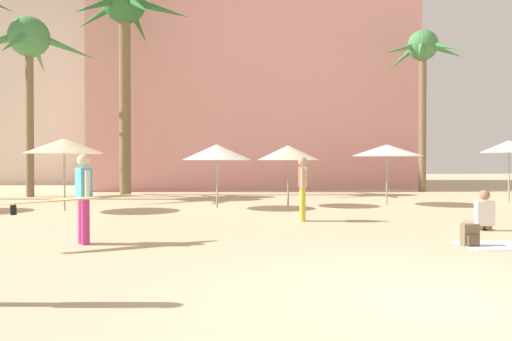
{
  "coord_description": "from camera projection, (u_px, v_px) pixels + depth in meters",
  "views": [
    {
      "loc": [
        -2.98,
        -5.22,
        1.57
      ],
      "look_at": [
        -0.41,
        7.94,
        1.37
      ],
      "focal_mm": 35.44,
      "sensor_mm": 36.0,
      "label": 1
    }
  ],
  "objects": [
    {
      "name": "palm_tree_left",
      "position": [
        29.0,
        47.0,
        23.21
      ],
      "size": [
        6.04,
        5.85,
        8.3
      ],
      "color": "brown",
      "rests_on": "ground"
    },
    {
      "name": "ground",
      "position": [
        425.0,
        301.0,
        5.72
      ],
      "size": [
        120.0,
        120.0,
        0.0
      ],
      "primitive_type": "plane",
      "color": "#C6B28C"
    },
    {
      "name": "cafe_umbrella_3",
      "position": [
        64.0,
        146.0,
        16.41
      ],
      "size": [
        2.54,
        2.54,
        2.37
      ],
      "color": "gray",
      "rests_on": "ground"
    },
    {
      "name": "backpack",
      "position": [
        470.0,
        236.0,
        9.48
      ],
      "size": [
        0.31,
        0.26,
        0.42
      ],
      "rotation": [
        0.0,
        0.0,
        4.63
      ],
      "color": "brown",
      "rests_on": "ground"
    },
    {
      "name": "cafe_umbrella_2",
      "position": [
        509.0,
        147.0,
        19.74
      ],
      "size": [
        2.15,
        2.15,
        2.45
      ],
      "color": "gray",
      "rests_on": "ground"
    },
    {
      "name": "cafe_umbrella_1",
      "position": [
        217.0,
        152.0,
        17.41
      ],
      "size": [
        2.38,
        2.38,
        2.21
      ],
      "color": "gray",
      "rests_on": "ground"
    },
    {
      "name": "person_mid_center",
      "position": [
        83.0,
        196.0,
        9.61
      ],
      "size": [
        2.84,
        1.33,
        1.74
      ],
      "rotation": [
        0.0,
        0.0,
        0.42
      ],
      "color": "#B7337F",
      "rests_on": "ground"
    },
    {
      "name": "hotel_pink",
      "position": [
        246.0,
        97.0,
        34.71
      ],
      "size": [
        19.68,
        11.87,
        12.21
      ],
      "primitive_type": "cube",
      "color": "pink",
      "rests_on": "ground"
    },
    {
      "name": "hotel_tower_gray",
      "position": [
        80.0,
        12.0,
        40.98
      ],
      "size": [
        14.01,
        9.01,
        27.74
      ],
      "primitive_type": "cube",
      "color": "beige",
      "rests_on": "ground"
    },
    {
      "name": "person_near_right",
      "position": [
        303.0,
        186.0,
        13.58
      ],
      "size": [
        0.32,
        0.61,
        1.73
      ],
      "rotation": [
        0.0,
        0.0,
        2.87
      ],
      "color": "gold",
      "rests_on": "ground"
    },
    {
      "name": "cafe_umbrella_4",
      "position": [
        288.0,
        153.0,
        18.39
      ],
      "size": [
        2.27,
        2.27,
        2.21
      ],
      "color": "gray",
      "rests_on": "ground"
    },
    {
      "name": "cafe_umbrella_0",
      "position": [
        387.0,
        150.0,
        18.9
      ],
      "size": [
        2.65,
        2.65,
        2.26
      ],
      "color": "gray",
      "rests_on": "ground"
    },
    {
      "name": "palm_tree_right",
      "position": [
        423.0,
        59.0,
        27.5
      ],
      "size": [
        4.85,
        4.38,
        8.82
      ],
      "color": "brown",
      "rests_on": "ground"
    },
    {
      "name": "person_mid_right",
      "position": [
        481.0,
        216.0,
        11.84
      ],
      "size": [
        0.58,
        1.02,
        0.95
      ],
      "rotation": [
        0.0,
        0.0,
        1.35
      ],
      "color": "#936B51",
      "rests_on": "ground"
    },
    {
      "name": "palm_tree_center",
      "position": [
        125.0,
        23.0,
        24.7
      ],
      "size": [
        5.78,
        5.76,
        10.5
      ],
      "color": "brown",
      "rests_on": "ground"
    },
    {
      "name": "beach_towel",
      "position": [
        501.0,
        245.0,
        9.55
      ],
      "size": [
        1.62,
        1.26,
        0.01
      ],
      "primitive_type": "cube",
      "rotation": [
        0.0,
        0.0,
        -0.12
      ],
      "color": "white",
      "rests_on": "ground"
    }
  ]
}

